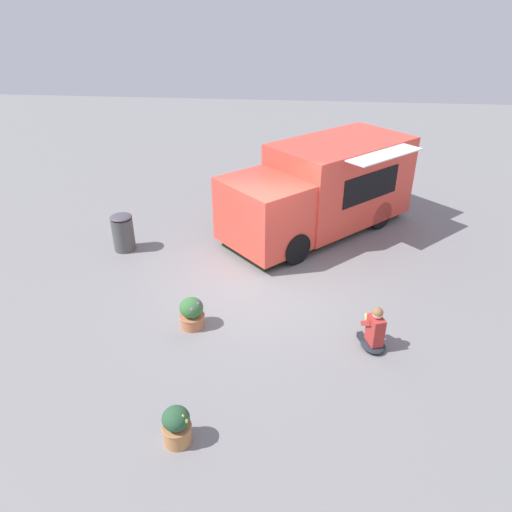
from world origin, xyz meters
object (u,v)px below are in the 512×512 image
Objects in this scene: trash_bin at (123,232)px; planter_flowering_far at (192,313)px; food_truck at (322,191)px; planter_flowering_near at (177,426)px; person_customer at (374,332)px.

planter_flowering_far is at bearing 128.97° from trash_bin.
food_truck reaches higher than planter_flowering_near.
planter_flowering_near is (3.09, 2.47, -0.02)m from person_customer.
planter_flowering_near reaches higher than planter_flowering_far.
trash_bin is at bearing -64.05° from planter_flowering_near.
trash_bin is (5.88, -3.27, 0.15)m from person_customer.
food_truck is at bearing -79.66° from person_customer.
food_truck is 8.24× the size of planter_flowering_near.
person_customer is at bearing 150.94° from trash_bin.
trash_bin reaches higher than person_customer.
planter_flowering_near is at bearing 97.93° from planter_flowering_far.
planter_flowering_near is (2.18, 7.43, -0.81)m from food_truck.
person_customer is 0.94× the size of trash_bin.
planter_flowering_far is at bearing -82.07° from planter_flowering_near.
trash_bin reaches higher than planter_flowering_far.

